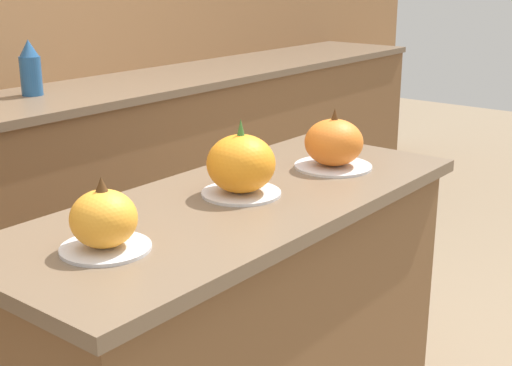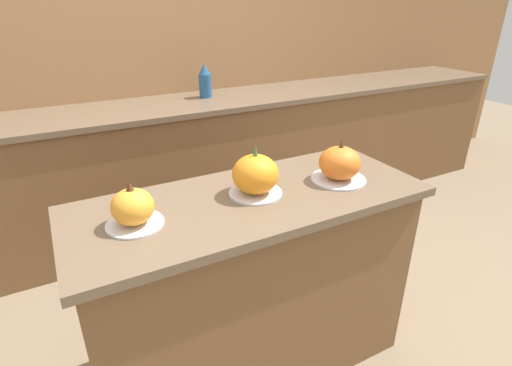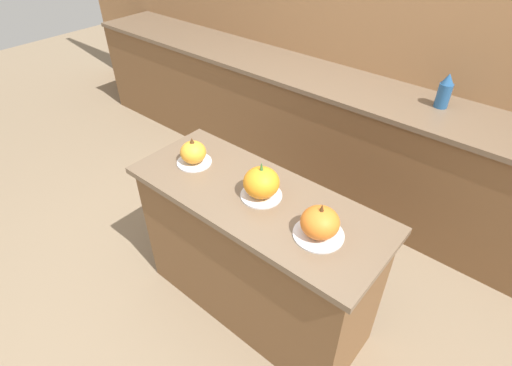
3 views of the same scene
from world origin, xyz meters
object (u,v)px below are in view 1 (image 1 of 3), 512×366
(pumpkin_cake_right, at_px, (334,144))
(bottle_tall, at_px, (30,69))
(pumpkin_cake_left, at_px, (103,221))
(pumpkin_cake_center, at_px, (241,165))

(pumpkin_cake_right, height_order, bottle_tall, bottle_tall)
(pumpkin_cake_left, distance_m, pumpkin_cake_right, 0.84)
(pumpkin_cake_left, height_order, pumpkin_cake_center, pumpkin_cake_center)
(pumpkin_cake_center, distance_m, bottle_tall, 1.47)
(pumpkin_cake_left, distance_m, pumpkin_cake_center, 0.47)
(pumpkin_cake_center, height_order, bottle_tall, bottle_tall)
(pumpkin_cake_left, height_order, pumpkin_cake_right, pumpkin_cake_right)
(pumpkin_cake_left, xyz_separation_m, pumpkin_cake_right, (0.84, -0.03, 0.01))
(pumpkin_cake_left, relative_size, pumpkin_cake_center, 0.93)
(pumpkin_cake_left, xyz_separation_m, bottle_tall, (0.83, 1.44, 0.10))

